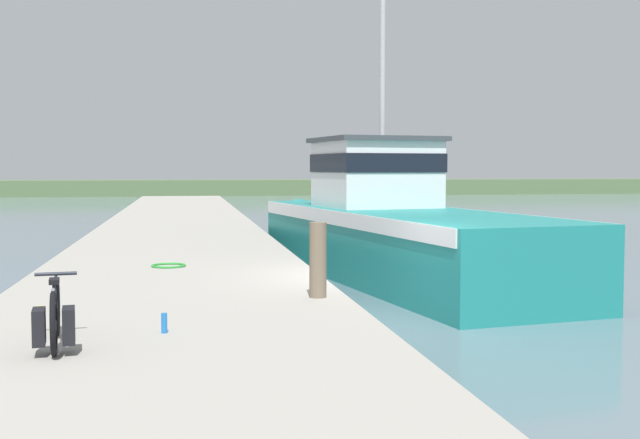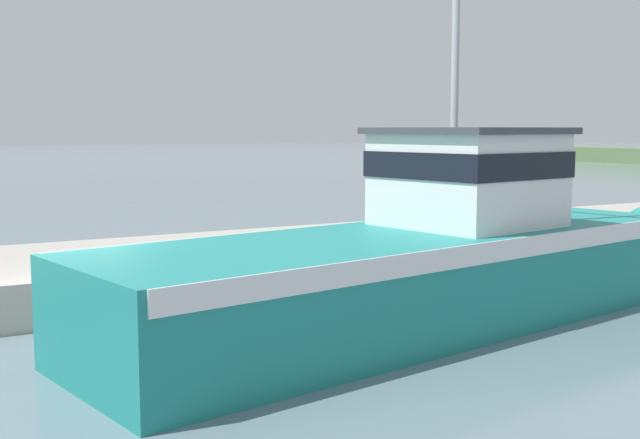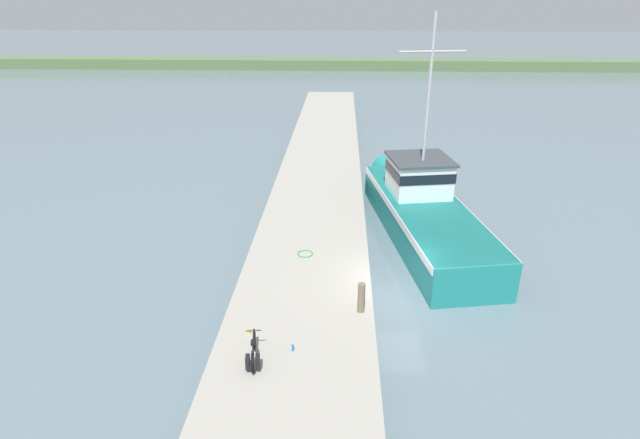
{
  "view_description": "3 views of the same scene",
  "coord_description": "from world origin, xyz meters",
  "px_view_note": "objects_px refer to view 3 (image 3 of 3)",
  "views": [
    {
      "loc": [
        -3.27,
        -13.3,
        2.71
      ],
      "look_at": [
        -0.62,
        2.29,
        1.69
      ],
      "focal_mm": 45.0,
      "sensor_mm": 36.0,
      "label": 1
    },
    {
      "loc": [
        13.07,
        -2.68,
        3.47
      ],
      "look_at": [
        0.47,
        4.54,
        1.82
      ],
      "focal_mm": 45.0,
      "sensor_mm": 36.0,
      "label": 2
    },
    {
      "loc": [
        -2.15,
        -16.27,
        10.59
      ],
      "look_at": [
        -3.06,
        3.99,
        1.49
      ],
      "focal_mm": 28.0,
      "sensor_mm": 36.0,
      "label": 3
    }
  ],
  "objects_px": {
    "mooring_post": "(361,298)",
    "water_bottle_on_curb": "(293,348)",
    "bicycle_touring": "(253,354)",
    "water_bottle_by_bike": "(249,331)",
    "fishing_boat_main": "(422,208)"
  },
  "relations": [
    {
      "from": "bicycle_touring",
      "to": "water_bottle_on_curb",
      "type": "height_order",
      "value": "bicycle_touring"
    },
    {
      "from": "mooring_post",
      "to": "water_bottle_on_curb",
      "type": "height_order",
      "value": "mooring_post"
    },
    {
      "from": "fishing_boat_main",
      "to": "water_bottle_on_curb",
      "type": "bearing_deg",
      "value": -126.48
    },
    {
      "from": "fishing_boat_main",
      "to": "water_bottle_on_curb",
      "type": "height_order",
      "value": "fishing_boat_main"
    },
    {
      "from": "fishing_boat_main",
      "to": "mooring_post",
      "type": "distance_m",
      "value": 8.85
    },
    {
      "from": "water_bottle_on_curb",
      "to": "bicycle_touring",
      "type": "bearing_deg",
      "value": -151.47
    },
    {
      "from": "bicycle_touring",
      "to": "water_bottle_by_bike",
      "type": "distance_m",
      "value": 1.4
    },
    {
      "from": "mooring_post",
      "to": "water_bottle_on_curb",
      "type": "xyz_separation_m",
      "value": [
        -2.1,
        -2.15,
        -0.43
      ]
    },
    {
      "from": "bicycle_touring",
      "to": "water_bottle_by_bike",
      "type": "relative_size",
      "value": 7.51
    },
    {
      "from": "bicycle_touring",
      "to": "water_bottle_on_curb",
      "type": "distance_m",
      "value": 1.25
    },
    {
      "from": "fishing_boat_main",
      "to": "water_bottle_on_curb",
      "type": "xyz_separation_m",
      "value": [
        -5.3,
        -10.41,
        -0.26
      ]
    },
    {
      "from": "fishing_boat_main",
      "to": "mooring_post",
      "type": "xyz_separation_m",
      "value": [
        -3.2,
        -8.26,
        0.17
      ]
    },
    {
      "from": "mooring_post",
      "to": "water_bottle_by_bike",
      "type": "relative_size",
      "value": 4.9
    },
    {
      "from": "bicycle_touring",
      "to": "fishing_boat_main",
      "type": "bearing_deg",
      "value": 52.94
    },
    {
      "from": "water_bottle_by_bike",
      "to": "water_bottle_on_curb",
      "type": "xyz_separation_m",
      "value": [
        1.46,
        -0.74,
        0.0
      ]
    }
  ]
}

